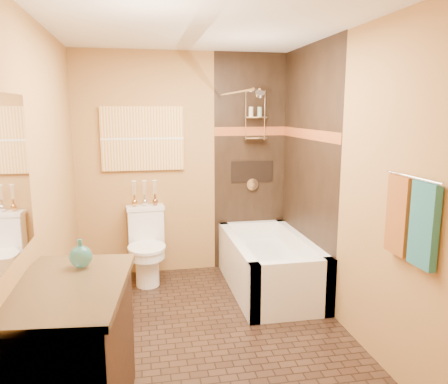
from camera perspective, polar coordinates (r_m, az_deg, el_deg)
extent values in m
plane|color=black|center=(3.93, -2.57, -17.57)|extent=(3.00, 3.00, 0.00)
cube|color=#A87241|center=(3.55, -22.27, -0.01)|extent=(0.02, 3.00, 2.50)
cube|color=#A87241|center=(3.88, 15.10, 1.25)|extent=(0.02, 3.00, 2.50)
cube|color=#A87241|center=(4.99, -5.26, 3.60)|extent=(2.40, 0.02, 2.50)
cube|color=#A87241|center=(2.08, 3.33, -6.32)|extent=(2.40, 0.02, 2.50)
plane|color=silver|center=(3.52, -2.93, 21.13)|extent=(3.00, 3.00, 0.00)
cube|color=black|center=(5.12, 3.44, 3.79)|extent=(0.85, 0.01, 2.50)
cube|color=black|center=(4.55, 10.83, 2.77)|extent=(0.01, 1.50, 2.50)
cube|color=maroon|center=(5.08, 3.51, 7.93)|extent=(0.85, 0.01, 0.10)
cube|color=maroon|center=(4.51, 10.87, 7.43)|extent=(0.01, 1.50, 0.10)
cube|color=black|center=(5.13, 3.71, 2.68)|extent=(0.50, 0.01, 0.25)
cylinder|color=silver|center=(4.96, 4.24, 13.18)|extent=(0.02, 0.26, 0.02)
cylinder|color=silver|center=(4.81, 4.72, 12.65)|extent=(0.11, 0.11, 0.09)
cylinder|color=silver|center=(5.14, 3.74, 1.00)|extent=(0.14, 0.02, 0.14)
cylinder|color=silver|center=(4.28, 1.10, 12.81)|extent=(0.03, 1.55, 0.03)
cylinder|color=silver|center=(2.92, 23.43, 1.75)|extent=(0.02, 0.55, 0.02)
cube|color=#1F5E69|center=(2.88, 24.66, -3.97)|extent=(0.05, 0.22, 0.52)
cube|color=brown|center=(3.08, 21.87, -2.83)|extent=(0.05, 0.22, 0.52)
cube|color=#C5842E|center=(4.91, -10.58, 6.87)|extent=(0.90, 0.04, 0.70)
cube|color=white|center=(2.55, -26.61, 1.46)|extent=(0.01, 1.00, 0.90)
cube|color=white|center=(4.04, 8.87, -12.58)|extent=(0.80, 0.10, 0.55)
cube|color=white|center=(5.29, 3.69, -6.79)|extent=(0.80, 0.10, 0.55)
cube|color=white|center=(4.57, 1.64, -9.64)|extent=(0.10, 1.50, 0.55)
cube|color=white|center=(4.76, 9.99, -8.94)|extent=(0.10, 1.50, 0.55)
cube|color=white|center=(4.69, 5.88, -10.45)|extent=(0.64, 1.34, 0.35)
cube|color=white|center=(4.99, -10.18, -4.46)|extent=(0.40, 0.20, 0.39)
cube|color=white|center=(4.94, -10.27, -2.04)|extent=(0.42, 0.22, 0.04)
cylinder|color=white|center=(4.81, -9.97, -9.77)|extent=(0.25, 0.25, 0.39)
cylinder|color=white|center=(4.75, -10.03, -7.80)|extent=(0.38, 0.38, 0.10)
cylinder|color=white|center=(4.73, -10.06, -7.15)|extent=(0.40, 0.40, 0.03)
cube|color=black|center=(2.85, -19.28, -20.12)|extent=(0.69, 1.02, 0.85)
cube|color=black|center=(2.65, -19.67, -11.72)|extent=(0.73, 1.08, 0.04)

